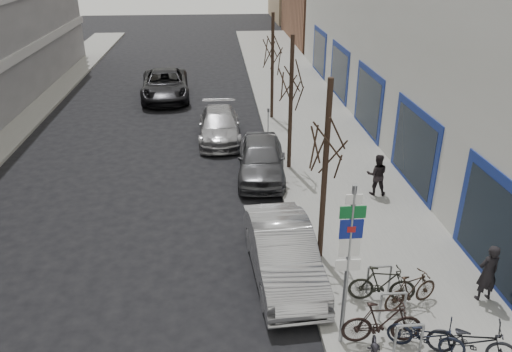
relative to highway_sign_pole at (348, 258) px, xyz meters
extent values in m
plane|color=black|center=(-2.40, 0.01, -2.46)|extent=(120.00, 120.00, 0.00)
cube|color=slate|center=(2.10, 10.01, -2.38)|extent=(5.00, 70.00, 0.15)
cylinder|color=gray|center=(0.00, 0.01, -0.36)|extent=(0.10, 0.10, 4.20)
cube|color=white|center=(0.00, -0.02, 1.44)|extent=(0.35, 0.03, 0.22)
cube|color=#0C5926|center=(0.00, -0.02, 1.14)|extent=(0.55, 0.03, 0.28)
cube|color=navy|center=(0.00, -0.02, 0.74)|extent=(0.50, 0.03, 0.45)
cube|color=maroon|center=(0.00, -0.03, 0.74)|extent=(0.18, 0.02, 0.14)
cube|color=white|center=(0.00, -0.02, 0.29)|extent=(0.45, 0.03, 0.45)
cube|color=white|center=(0.00, -0.02, -0.16)|extent=(0.55, 0.03, 0.28)
cylinder|color=gray|center=(1.10, -0.49, -1.91)|extent=(0.06, 0.06, 0.80)
cylinder|color=gray|center=(1.70, -0.49, -1.91)|extent=(0.06, 0.06, 0.80)
cylinder|color=gray|center=(1.40, -0.49, -1.51)|extent=(0.60, 0.06, 0.06)
cylinder|color=gray|center=(1.10, 0.61, -1.91)|extent=(0.06, 0.06, 0.80)
cylinder|color=gray|center=(1.70, 0.61, -1.91)|extent=(0.06, 0.06, 0.80)
cylinder|color=gray|center=(1.40, 0.61, -1.51)|extent=(0.60, 0.06, 0.06)
cylinder|color=gray|center=(1.10, 1.71, -1.91)|extent=(0.06, 0.06, 0.80)
cylinder|color=gray|center=(1.70, 1.71, -1.91)|extent=(0.06, 0.06, 0.80)
cylinder|color=gray|center=(1.40, 1.71, -1.51)|extent=(0.60, 0.06, 0.06)
cylinder|color=black|center=(0.20, 3.51, 0.29)|extent=(0.16, 0.16, 5.50)
cylinder|color=black|center=(0.20, 10.01, 0.29)|extent=(0.16, 0.16, 5.50)
cylinder|color=black|center=(0.20, 16.51, 0.29)|extent=(0.16, 0.16, 5.50)
cylinder|color=gray|center=(-0.25, 3.01, -1.76)|extent=(0.05, 0.05, 1.10)
cube|color=#3F3F44|center=(-0.25, 3.01, -1.13)|extent=(0.10, 0.08, 0.18)
cylinder|color=gray|center=(-0.25, 8.51, -1.76)|extent=(0.05, 0.05, 1.10)
cube|color=#3F3F44|center=(-0.25, 8.51, -1.13)|extent=(0.10, 0.08, 0.18)
cylinder|color=gray|center=(-0.25, 14.01, -1.76)|extent=(0.05, 0.05, 1.10)
cube|color=#3F3F44|center=(-0.25, 14.01, -1.13)|extent=(0.10, 0.08, 0.18)
imported|color=black|center=(0.91, -0.09, -1.73)|extent=(1.91, 0.65, 1.15)
imported|color=black|center=(1.82, -0.44, -1.78)|extent=(1.77, 1.24, 1.05)
imported|color=black|center=(1.37, 1.35, -1.78)|extent=(1.79, 0.79, 1.05)
imported|color=black|center=(2.73, -0.74, -1.73)|extent=(1.96, 1.24, 1.15)
imported|color=black|center=(2.03, 1.09, -1.81)|extent=(1.71, 1.03, 1.00)
imported|color=#A4A4A9|center=(-1.00, 2.79, -1.68)|extent=(1.96, 4.83, 1.56)
imported|color=#47474C|center=(-1.00, 9.50, -1.68)|extent=(2.18, 4.68, 1.55)
imported|color=gray|center=(-2.60, 13.83, -1.76)|extent=(1.96, 4.79, 1.39)
imported|color=black|center=(-5.75, 21.11, -1.64)|extent=(3.16, 6.11, 1.65)
imported|color=black|center=(4.04, 1.21, -1.50)|extent=(0.64, 0.47, 1.62)
imported|color=black|center=(3.03, 7.31, -1.52)|extent=(0.65, 0.50, 1.58)
camera|label=1|loc=(-2.69, -8.71, 6.13)|focal=35.00mm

